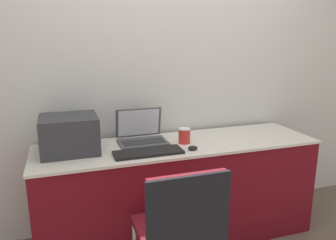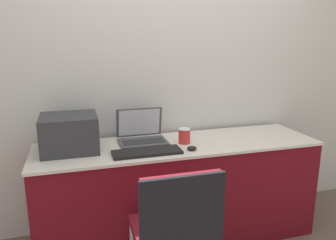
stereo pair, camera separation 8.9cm
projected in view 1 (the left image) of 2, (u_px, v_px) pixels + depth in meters
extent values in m
cube|color=silver|center=(164.00, 71.00, 2.70)|extent=(8.00, 0.05, 2.60)
cube|color=maroon|center=(179.00, 192.00, 2.58)|extent=(2.12, 0.58, 0.77)
cube|color=silver|center=(179.00, 144.00, 2.49)|extent=(2.14, 0.60, 0.02)
cube|color=#333338|center=(69.00, 134.00, 2.27)|extent=(0.39, 0.35, 0.26)
cube|color=#51565B|center=(68.00, 121.00, 2.21)|extent=(0.31, 0.26, 0.05)
cube|color=#4C4C51|center=(143.00, 143.00, 2.47)|extent=(0.36, 0.23, 0.02)
cube|color=#2D2D30|center=(144.00, 142.00, 2.45)|extent=(0.32, 0.13, 0.00)
cube|color=#4C4C51|center=(139.00, 122.00, 2.57)|extent=(0.36, 0.05, 0.23)
cube|color=silver|center=(139.00, 122.00, 2.56)|extent=(0.32, 0.04, 0.21)
cube|color=black|center=(148.00, 152.00, 2.25)|extent=(0.48, 0.17, 0.02)
cylinder|color=red|center=(184.00, 136.00, 2.48)|extent=(0.09, 0.09, 0.11)
cylinder|color=white|center=(184.00, 129.00, 2.46)|extent=(0.09, 0.09, 0.01)
ellipsoid|color=black|center=(193.00, 148.00, 2.33)|extent=(0.07, 0.05, 0.03)
cube|color=maroon|center=(174.00, 230.00, 1.97)|extent=(0.44, 0.44, 0.04)
cube|color=maroon|center=(187.00, 212.00, 1.73)|extent=(0.44, 0.03, 0.43)
cylinder|color=silver|center=(192.00, 239.00, 2.27)|extent=(0.02, 0.02, 0.42)
cube|color=black|center=(189.00, 218.00, 1.71)|extent=(0.46, 0.02, 0.47)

